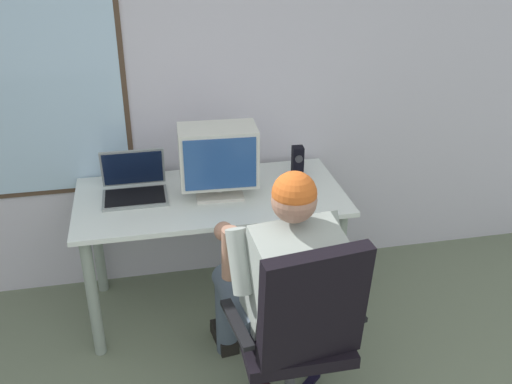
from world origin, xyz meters
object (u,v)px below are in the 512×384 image
(desk, at_px, (211,213))
(desk_speaker, at_px, (298,161))
(person_seated, at_px, (279,277))
(laptop, at_px, (134,184))
(office_chair, at_px, (302,326))
(wine_glass, at_px, (295,185))
(crt_monitor, at_px, (218,157))

(desk, xyz_separation_m, desk_speaker, (0.54, 0.16, 0.21))
(desk_speaker, bearing_deg, person_seated, -110.20)
(laptop, distance_m, desk_speaker, 0.96)
(desk, relative_size, person_seated, 1.18)
(office_chair, relative_size, wine_glass, 8.19)
(person_seated, height_order, crt_monitor, person_seated)
(desk, bearing_deg, laptop, 167.13)
(person_seated, relative_size, wine_glass, 9.93)
(office_chair, height_order, laptop, office_chair)
(office_chair, bearing_deg, person_seated, 97.07)
(desk, xyz_separation_m, laptop, (-0.41, 0.09, 0.18))
(laptop, height_order, wine_glass, laptop)
(office_chair, distance_m, person_seated, 0.29)
(crt_monitor, distance_m, laptop, 0.50)
(crt_monitor, distance_m, wine_glass, 0.44)
(desk, relative_size, wine_glass, 11.74)
(wine_glass, bearing_deg, person_seated, -111.55)
(person_seated, bearing_deg, wine_glass, 68.45)
(desk_speaker, bearing_deg, office_chair, -104.08)
(person_seated, xyz_separation_m, desk_speaker, (0.33, 0.89, 0.18))
(laptop, bearing_deg, desk, -12.87)
(wine_glass, height_order, desk_speaker, desk_speaker)
(office_chair, height_order, desk_speaker, office_chair)
(person_seated, relative_size, desk_speaker, 7.04)
(desk, relative_size, office_chair, 1.43)
(laptop, relative_size, wine_glass, 2.79)
(desk_speaker, bearing_deg, desk, -163.73)
(desk, bearing_deg, person_seated, -73.35)
(crt_monitor, bearing_deg, person_seated, -76.64)
(desk, xyz_separation_m, office_chair, (0.25, -1.00, -0.04))
(wine_glass, bearing_deg, crt_monitor, 160.35)
(office_chair, height_order, person_seated, person_seated)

